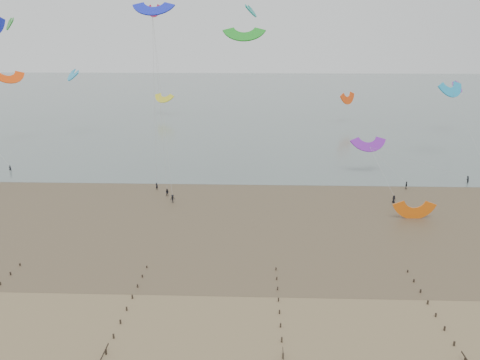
# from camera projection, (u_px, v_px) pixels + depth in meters

# --- Properties ---
(ground) EXTENTS (500.00, 500.00, 0.00)m
(ground) POSITION_uv_depth(u_px,v_px,m) (245.00, 320.00, 53.27)
(ground) COLOR brown
(ground) RESTS_ON ground
(sea_and_shore) EXTENTS (500.00, 665.00, 0.03)m
(sea_and_shore) POSITION_uv_depth(u_px,v_px,m) (228.00, 211.00, 86.21)
(sea_and_shore) COLOR #475654
(sea_and_shore) RESTS_ON ground
(kitesurfer_lead) EXTENTS (0.66, 0.53, 1.55)m
(kitesurfer_lead) POSITION_uv_depth(u_px,v_px,m) (157.00, 186.00, 97.69)
(kitesurfer_lead) COLOR black
(kitesurfer_lead) RESTS_ON ground
(kitesurfers) EXTENTS (113.40, 24.72, 1.64)m
(kitesurfers) POSITION_uv_depth(u_px,v_px,m) (329.00, 184.00, 98.75)
(kitesurfers) COLOR black
(kitesurfers) RESTS_ON ground
(grounded_kite) EXTENTS (6.40, 5.05, 3.46)m
(grounded_kite) POSITION_uv_depth(u_px,v_px,m) (413.00, 218.00, 82.66)
(grounded_kite) COLOR #E15D0E
(grounded_kite) RESTS_ON ground
(kites_airborne) EXTENTS (245.20, 120.24, 39.72)m
(kites_airborne) POSITION_uv_depth(u_px,v_px,m) (200.00, 76.00, 129.90)
(kites_airborne) COLOR #FF470A
(kites_airborne) RESTS_ON ground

